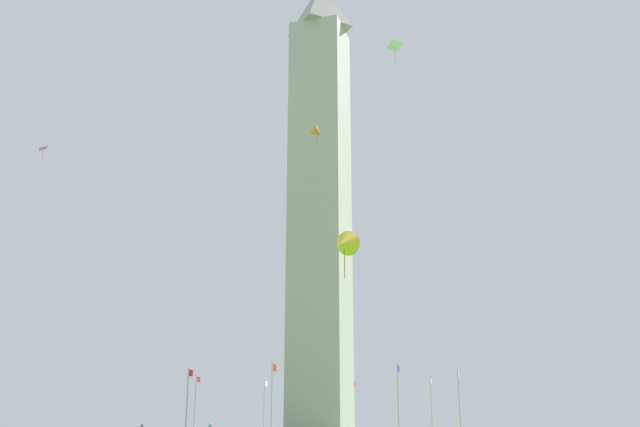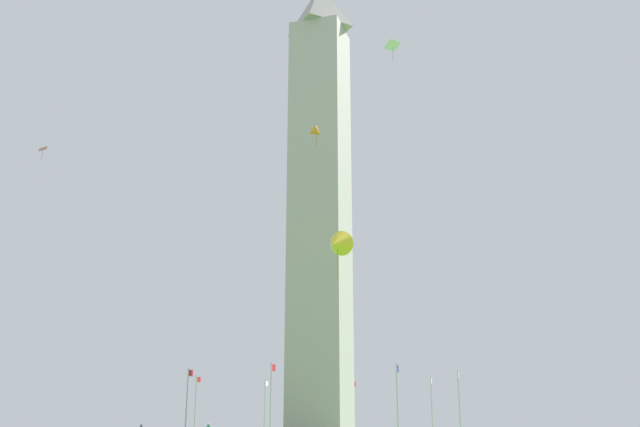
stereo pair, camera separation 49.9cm
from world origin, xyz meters
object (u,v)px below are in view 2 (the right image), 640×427
object	(u,v)px
flagpole_n	(354,405)
flagpole_s	(271,397)
kite_pink_diamond	(43,149)
kite_yellow_delta	(338,244)
flagpole_nw	(432,404)
flagpole_se	(187,400)
flagpole_e	(196,403)
kite_white_diamond	(393,46)
flagpole_w	(459,401)
flagpole_sw	(397,398)
kite_orange_delta	(317,132)
flagpole_ne	(265,405)
obelisk_monument	(320,190)

from	to	relation	value
flagpole_n	flagpole_s	size ratio (longest dim) A/B	1.00
flagpole_n	flagpole_s	distance (m)	31.02
kite_pink_diamond	kite_yellow_delta	xyz separation A→B (m)	(-24.45, -37.47, -18.41)
flagpole_s	flagpole_nw	size ratio (longest dim) A/B	1.00
flagpole_n	flagpole_nw	size ratio (longest dim) A/B	1.00
flagpole_se	flagpole_e	bearing A→B (deg)	22.50
flagpole_s	kite_pink_diamond	size ratio (longest dim) A/B	5.17
kite_white_diamond	flagpole_e	bearing A→B (deg)	46.31
flagpole_e	flagpole_nw	bearing A→B (deg)	-67.50
flagpole_se	flagpole_w	size ratio (longest dim) A/B	1.00
flagpole_se	kite_yellow_delta	world-z (taller)	kite_yellow_delta
flagpole_nw	kite_yellow_delta	distance (m)	59.58
flagpole_n	kite_white_diamond	size ratio (longest dim) A/B	4.31
flagpole_se	flagpole_s	world-z (taller)	same
flagpole_n	flagpole_sw	bearing A→B (deg)	-157.50
flagpole_se	kite_pink_diamond	bearing A→B (deg)	139.46
flagpole_s	flagpole_n	bearing A→B (deg)	-0.00
kite_white_diamond	kite_pink_diamond	world-z (taller)	kite_white_diamond
kite_orange_delta	flagpole_ne	bearing A→B (deg)	32.95
flagpole_se	flagpole_nw	xyz separation A→B (m)	(21.94, -21.94, 0.00)
flagpole_e	kite_pink_diamond	size ratio (longest dim) A/B	5.17
flagpole_s	kite_white_diamond	bearing A→B (deg)	-132.26
obelisk_monument	kite_yellow_delta	world-z (taller)	obelisk_monument
flagpole_w	flagpole_nw	size ratio (longest dim) A/B	1.00
kite_white_diamond	kite_yellow_delta	bearing A→B (deg)	-178.03
flagpole_n	kite_orange_delta	distance (m)	38.36
flagpole_n	flagpole_ne	xyz separation A→B (m)	(-4.54, 10.97, 0.00)
flagpole_se	flagpole_sw	distance (m)	21.94
flagpole_ne	kite_white_diamond	world-z (taller)	kite_white_diamond
obelisk_monument	flagpole_se	xyz separation A→B (m)	(-10.90, 10.97, -25.17)
flagpole_se	flagpole_ne	bearing A→B (deg)	-0.00
obelisk_monument	flagpole_nw	bearing A→B (deg)	-44.83
obelisk_monument	flagpole_ne	bearing A→B (deg)	44.83
flagpole_sw	flagpole_nw	world-z (taller)	same
kite_orange_delta	kite_pink_diamond	xyz separation A→B (m)	(-13.60, 24.55, -4.36)
flagpole_ne	flagpole_se	bearing A→B (deg)	180.00
flagpole_se	kite_orange_delta	world-z (taller)	kite_orange_delta
flagpole_s	kite_yellow_delta	bearing A→B (deg)	-154.45
kite_orange_delta	kite_yellow_delta	bearing A→B (deg)	-161.25
flagpole_e	flagpole_se	size ratio (longest dim) A/B	1.00
flagpole_s	kite_white_diamond	world-z (taller)	kite_white_diamond
flagpole_e	flagpole_se	xyz separation A→B (m)	(-10.97, -4.54, 0.00)
flagpole_ne	flagpole_se	size ratio (longest dim) A/B	1.00
flagpole_ne	flagpole_w	distance (m)	28.66
flagpole_e	flagpole_w	distance (m)	31.02
kite_white_diamond	obelisk_monument	bearing A→B (deg)	27.25
kite_orange_delta	flagpole_se	bearing A→B (deg)	93.62
flagpole_n	flagpole_w	distance (m)	21.94
flagpole_w	kite_orange_delta	world-z (taller)	kite_orange_delta
obelisk_monument	flagpole_w	distance (m)	29.57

